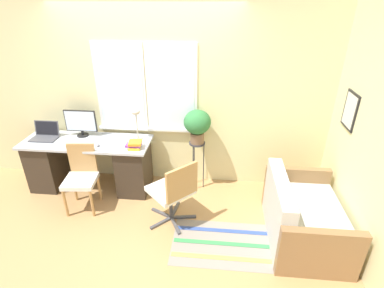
# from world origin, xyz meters

# --- Properties ---
(ground_plane) EXTENTS (14.00, 14.00, 0.00)m
(ground_plane) POSITION_xyz_m (0.00, 0.00, 0.00)
(ground_plane) COLOR tan
(wall_back_with_window) EXTENTS (9.00, 0.12, 2.70)m
(wall_back_with_window) POSITION_xyz_m (-0.00, 0.69, 1.35)
(wall_back_with_window) COLOR beige
(wall_back_with_window) RESTS_ON ground_plane
(wall_right_with_picture) EXTENTS (0.08, 9.00, 2.70)m
(wall_right_with_picture) POSITION_xyz_m (2.52, 0.00, 1.35)
(wall_right_with_picture) COLOR beige
(wall_right_with_picture) RESTS_ON ground_plane
(desk) EXTENTS (1.77, 0.62, 0.75)m
(desk) POSITION_xyz_m (-0.84, 0.31, 0.40)
(desk) COLOR #B2B7BC
(desk) RESTS_ON ground_plane
(laptop) EXTENTS (0.35, 0.25, 0.23)m
(laptop) POSITION_xyz_m (-1.45, 0.34, 0.81)
(laptop) COLOR #4C4C51
(laptop) RESTS_ON desk
(monitor) EXTENTS (0.45, 0.16, 0.38)m
(monitor) POSITION_xyz_m (-0.96, 0.47, 0.96)
(monitor) COLOR black
(monitor) RESTS_ON desk
(keyboard) EXTENTS (0.43, 0.13, 0.02)m
(keyboard) POSITION_xyz_m (-0.92, 0.17, 0.76)
(keyboard) COLOR silver
(keyboard) RESTS_ON desk
(mouse) EXTENTS (0.04, 0.06, 0.03)m
(mouse) POSITION_xyz_m (-0.61, 0.16, 0.77)
(mouse) COLOR slate
(mouse) RESTS_ON desk
(desk_lamp) EXTENTS (0.14, 0.14, 0.44)m
(desk_lamp) POSITION_xyz_m (-0.14, 0.46, 1.07)
(desk_lamp) COLOR #BCB299
(desk_lamp) RESTS_ON desk
(book_stack) EXTENTS (0.21, 0.19, 0.10)m
(book_stack) POSITION_xyz_m (-0.11, 0.16, 0.81)
(book_stack) COLOR yellow
(book_stack) RESTS_ON desk
(desk_chair_wooden) EXTENTS (0.43, 0.44, 0.86)m
(desk_chair_wooden) POSITION_xyz_m (-0.77, -0.12, 0.47)
(desk_chair_wooden) COLOR #B2844C
(desk_chair_wooden) RESTS_ON ground_plane
(office_chair_swivel) EXTENTS (0.66, 0.66, 0.88)m
(office_chair_swivel) POSITION_xyz_m (0.48, -0.34, 0.47)
(office_chair_swivel) COLOR #47474C
(office_chair_swivel) RESTS_ON ground_plane
(couch_loveseat) EXTENTS (0.81, 1.22, 0.75)m
(couch_loveseat) POSITION_xyz_m (1.98, -0.44, 0.26)
(couch_loveseat) COLOR beige
(couch_loveseat) RESTS_ON ground_plane
(plant_stand) EXTENTS (0.22, 0.22, 0.74)m
(plant_stand) POSITION_xyz_m (0.69, 0.45, 0.62)
(plant_stand) COLOR #333338
(plant_stand) RESTS_ON ground_plane
(potted_plant) EXTENTS (0.37, 0.37, 0.47)m
(potted_plant) POSITION_xyz_m (0.69, 0.45, 1.02)
(potted_plant) COLOR brown
(potted_plant) RESTS_ON plant_stand
(floor_rug_striped) EXTENTS (1.41, 0.73, 0.01)m
(floor_rug_striped) POSITION_xyz_m (1.21, -0.66, 0.00)
(floor_rug_striped) COLOR gray
(floor_rug_striped) RESTS_ON ground_plane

